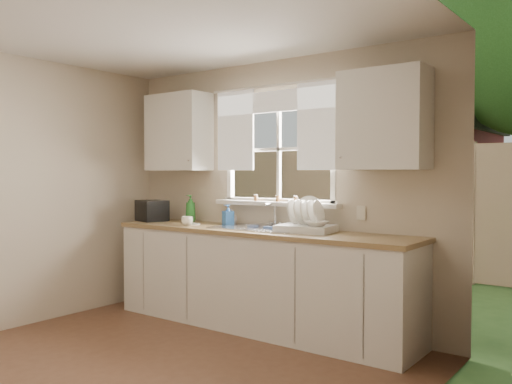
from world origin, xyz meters
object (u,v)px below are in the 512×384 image
Objects in this scene: dish_rack at (306,224)px; soap_bottle_a at (191,208)px; cup at (187,221)px; black_appliance at (152,211)px.

soap_bottle_a is (-1.49, 0.12, 0.07)m from dish_rack.
dish_rack is 1.26m from cup.
dish_rack is 1.88m from black_appliance.
dish_rack is 1.84× the size of soap_bottle_a.
black_appliance reaches higher than cup.
dish_rack reaches higher than soap_bottle_a.
black_appliance is (-0.39, -0.18, -0.03)m from soap_bottle_a.
cup is (0.25, -0.31, -0.10)m from soap_bottle_a.
cup is at bearing -171.54° from dish_rack.
black_appliance is (-1.88, -0.06, 0.04)m from dish_rack.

